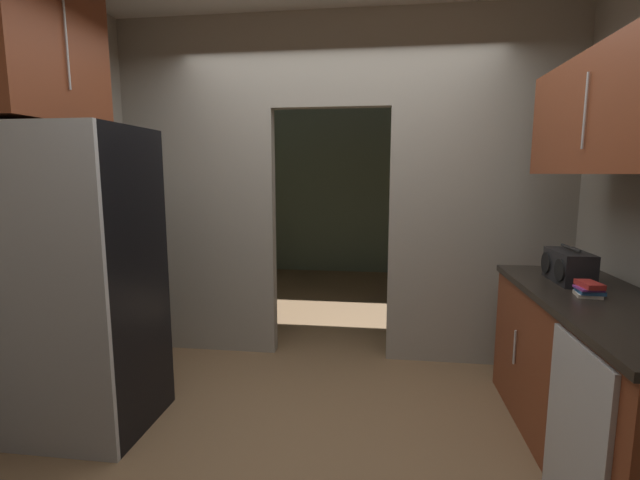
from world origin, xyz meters
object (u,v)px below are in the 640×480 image
object	(u,v)px
refrigerator	(79,282)
book_stack	(589,289)
dishwasher	(575,437)
boombox	(568,267)

from	to	relation	value
refrigerator	book_stack	world-z (taller)	refrigerator
refrigerator	dishwasher	bearing A→B (deg)	-10.02
refrigerator	boombox	size ratio (longest dim) A/B	4.95
boombox	book_stack	bearing A→B (deg)	-93.67
dishwasher	boombox	size ratio (longest dim) A/B	2.28
refrigerator	book_stack	size ratio (longest dim) A/B	11.33
book_stack	dishwasher	bearing A→B (deg)	-114.45
refrigerator	book_stack	distance (m)	2.88
boombox	book_stack	world-z (taller)	boombox
dishwasher	boombox	bearing A→B (deg)	72.66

